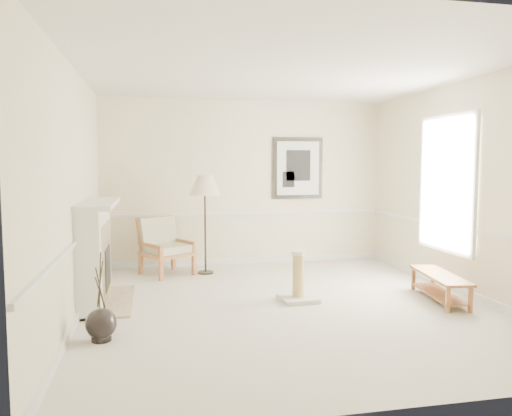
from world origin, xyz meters
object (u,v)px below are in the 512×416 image
Objects in this scene: floor_vase at (101,325)px; bench at (440,283)px; scratching_post at (298,285)px; armchair at (164,244)px; floor_lamp at (205,188)px.

floor_vase is 0.72× the size of bench.
scratching_post reaches higher than bench.
scratching_post is (1.67, -1.99, -0.29)m from armchair.
scratching_post is (2.36, 1.01, 0.04)m from floor_vase.
bench is (3.49, -2.34, -0.26)m from armchair.
bench is at bearing 9.06° from floor_vase.
floor_vase reaches higher than bench.
bench is 1.93× the size of scratching_post.
floor_vase is at bearing -170.94° from bench.
floor_lamp is at bearing 64.94° from floor_vase.
floor_lamp reaches higher than bench.
floor_vase is 1.39× the size of scratching_post.
floor_lamp is at bearing 141.78° from bench.
armchair reaches higher than bench.
floor_vase is at bearing -133.42° from armchair.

